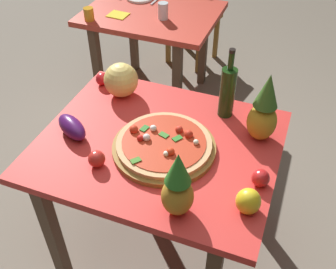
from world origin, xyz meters
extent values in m
plane|color=gray|center=(0.00, 0.00, 0.00)|extent=(10.00, 10.00, 0.00)
cube|color=#503A2A|center=(-0.40, -0.40, 0.36)|extent=(0.06, 0.06, 0.71)
cube|color=#503A2A|center=(-0.40, 0.40, 0.36)|extent=(0.06, 0.06, 0.71)
cube|color=#503A2A|center=(0.40, 0.40, 0.36)|extent=(0.06, 0.06, 0.71)
cube|color=red|center=(0.00, 0.00, 0.73)|extent=(1.10, 0.90, 0.04)
cube|color=#503A2A|center=(-0.91, 1.00, 0.36)|extent=(0.06, 0.06, 0.71)
cube|color=#503A2A|center=(-0.26, 1.00, 0.36)|extent=(0.06, 0.06, 0.71)
cube|color=#503A2A|center=(-0.91, 1.65, 0.36)|extent=(0.06, 0.06, 0.71)
cube|color=#503A2A|center=(-0.26, 1.65, 0.36)|extent=(0.06, 0.06, 0.71)
cube|color=red|center=(-0.59, 1.32, 0.73)|extent=(0.98, 0.75, 0.04)
cube|color=olive|center=(-0.27, 2.12, 0.21)|extent=(0.04, 0.04, 0.41)
cube|color=olive|center=(-0.59, 2.19, 0.21)|extent=(0.04, 0.04, 0.41)
cube|color=olive|center=(-0.34, 1.80, 0.21)|extent=(0.04, 0.04, 0.41)
cube|color=olive|center=(-0.66, 1.87, 0.21)|extent=(0.04, 0.04, 0.41)
cube|color=olive|center=(-0.47, 2.00, 0.43)|extent=(0.48, 0.48, 0.04)
cube|color=olive|center=(-0.51, 1.82, 0.65)|extent=(0.40, 0.13, 0.40)
cylinder|color=olive|center=(0.04, -0.04, 0.76)|extent=(0.47, 0.47, 0.02)
cylinder|color=tan|center=(0.04, -0.04, 0.79)|extent=(0.43, 0.43, 0.02)
cylinder|color=red|center=(0.04, -0.04, 0.80)|extent=(0.38, 0.38, 0.00)
sphere|color=red|center=(0.10, -0.10, 0.81)|extent=(0.04, 0.04, 0.04)
sphere|color=red|center=(0.08, 0.05, 0.81)|extent=(0.04, 0.04, 0.04)
sphere|color=red|center=(0.13, 0.04, 0.81)|extent=(0.04, 0.04, 0.04)
sphere|color=red|center=(-0.06, -0.06, 0.81)|extent=(0.03, 0.03, 0.03)
sphere|color=red|center=(-0.11, -0.02, 0.81)|extent=(0.04, 0.04, 0.04)
cube|color=#3A7A22|center=(-0.02, -0.19, 0.81)|extent=(0.05, 0.05, 0.00)
cube|color=#357A29|center=(0.03, 0.00, 0.81)|extent=(0.05, 0.04, 0.00)
cube|color=#2B7825|center=(0.09, 0.00, 0.81)|extent=(0.05, 0.05, 0.00)
cube|color=#2A7226|center=(-0.07, 0.01, 0.81)|extent=(0.04, 0.05, 0.00)
sphere|color=white|center=(0.08, -0.12, 0.81)|extent=(0.02, 0.02, 0.02)
sphere|color=white|center=(-0.03, 0.02, 0.81)|extent=(0.03, 0.03, 0.03)
sphere|color=white|center=(-0.03, -0.05, 0.81)|extent=(0.03, 0.03, 0.03)
sphere|color=white|center=(0.18, 0.00, 0.81)|extent=(0.03, 0.03, 0.03)
cylinder|color=#193713|center=(0.23, 0.32, 0.88)|extent=(0.08, 0.08, 0.26)
cylinder|color=#193713|center=(0.23, 0.32, 1.06)|extent=(0.03, 0.03, 0.09)
cylinder|color=black|center=(0.23, 0.32, 1.11)|extent=(0.03, 0.03, 0.02)
ellipsoid|color=#B38E24|center=(0.43, 0.20, 0.84)|extent=(0.14, 0.14, 0.19)
cone|color=#356221|center=(0.43, 0.20, 1.02)|extent=(0.11, 0.11, 0.16)
ellipsoid|color=#B58127|center=(0.22, -0.34, 0.84)|extent=(0.12, 0.12, 0.17)
cone|color=#2B7325|center=(0.22, -0.34, 0.99)|extent=(0.10, 0.10, 0.14)
sphere|color=#ECCC69|center=(-0.32, 0.29, 0.84)|extent=(0.18, 0.18, 0.18)
ellipsoid|color=yellow|center=(0.47, -0.24, 0.80)|extent=(0.10, 0.10, 0.11)
ellipsoid|color=#481556|center=(-0.40, -0.09, 0.80)|extent=(0.22, 0.18, 0.09)
sphere|color=red|center=(-0.47, 0.33, 0.79)|extent=(0.07, 0.07, 0.07)
sphere|color=red|center=(0.40, 0.36, 0.78)|extent=(0.07, 0.07, 0.07)
sphere|color=red|center=(0.49, -0.09, 0.79)|extent=(0.08, 0.08, 0.08)
sphere|color=red|center=(-0.19, -0.23, 0.79)|extent=(0.08, 0.08, 0.08)
cylinder|color=orange|center=(-0.94, 1.02, 0.80)|extent=(0.07, 0.07, 0.09)
cylinder|color=silver|center=(-0.46, 1.23, 0.81)|extent=(0.07, 0.07, 0.12)
cube|color=silver|center=(-0.63, 1.51, 0.76)|extent=(0.03, 0.18, 0.01)
cube|color=yellow|center=(-0.79, 1.17, 0.75)|extent=(0.15, 0.13, 0.01)
camera|label=1|loc=(0.52, -1.25, 1.99)|focal=42.04mm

